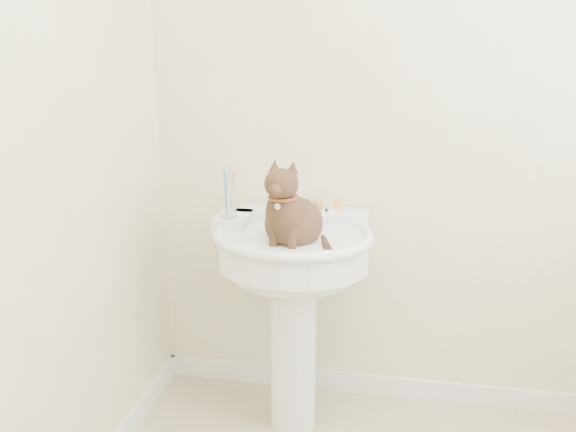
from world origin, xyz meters
The scene contains 7 objects.
wall_back centered at (0.00, 1.10, 1.25)m, with size 2.20×0.00×2.50m, color #F5EEBC, non-canonical shape.
baseboard_back centered at (0.00, 1.09, 0.04)m, with size 2.20×0.02×0.09m, color white.
pedestal_sink centered at (-0.46, 0.81, 0.68)m, with size 0.63×0.62×0.87m.
faucet centered at (-0.46, 0.96, 0.91)m, with size 0.28×0.12×0.14m.
soap_bar centered at (-0.36, 1.05, 0.88)m, with size 0.09×0.06×0.03m, color orange.
toothbrush_cup centered at (-0.72, 0.83, 0.92)m, with size 0.07×0.07×0.19m.
cat centered at (-0.45, 0.73, 0.92)m, with size 0.24×0.30×0.43m.
Camera 1 is at (-0.08, -1.36, 1.53)m, focal length 38.00 mm.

